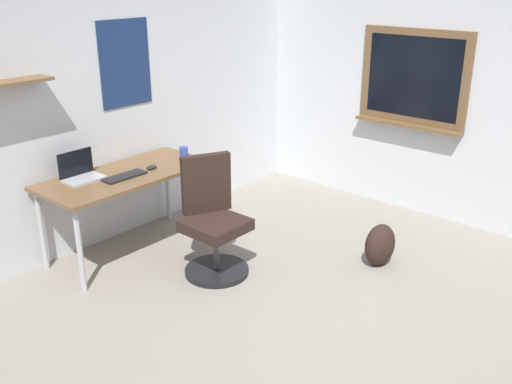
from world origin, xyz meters
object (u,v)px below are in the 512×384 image
at_px(keyboard, 125,176).
at_px(computer_mouse, 151,167).
at_px(desk, 126,181).
at_px(laptop, 80,173).
at_px(office_chair, 213,224).
at_px(coffee_mug, 184,152).
at_px(backpack, 380,245).

relative_size(keyboard, computer_mouse, 3.56).
height_order(desk, computer_mouse, computer_mouse).
xyz_separation_m(laptop, keyboard, (0.25, -0.24, -0.04)).
xyz_separation_m(office_chair, computer_mouse, (-0.02, 0.71, 0.33)).
relative_size(keyboard, coffee_mug, 4.02).
bearing_deg(desk, keyboard, -131.26).
distance_m(office_chair, laptop, 1.15).
xyz_separation_m(desk, laptop, (-0.33, 0.16, 0.12)).
bearing_deg(desk, office_chair, -73.87).
relative_size(office_chair, backpack, 2.67).
distance_m(desk, laptop, 0.38).
bearing_deg(keyboard, computer_mouse, -0.00).
height_order(coffee_mug, backpack, coffee_mug).
height_order(keyboard, coffee_mug, coffee_mug).
distance_m(desk, office_chair, 0.86).
relative_size(office_chair, computer_mouse, 9.13).
height_order(computer_mouse, backpack, computer_mouse).
bearing_deg(laptop, office_chair, -59.57).
bearing_deg(keyboard, desk, 48.74).
bearing_deg(keyboard, office_chair, -66.93).
bearing_deg(backpack, office_chair, 134.87).
distance_m(laptop, computer_mouse, 0.59).
height_order(desk, office_chair, office_chair).
distance_m(laptop, coffee_mug, 0.97).
relative_size(desk, coffee_mug, 15.76).
height_order(office_chair, computer_mouse, office_chair).
bearing_deg(computer_mouse, office_chair, -88.33).
xyz_separation_m(desk, backpack, (1.20, -1.76, -0.47)).
distance_m(laptop, backpack, 2.52).
relative_size(computer_mouse, coffee_mug, 1.13).
bearing_deg(coffee_mug, backpack, -71.65).
height_order(desk, keyboard, keyboard).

